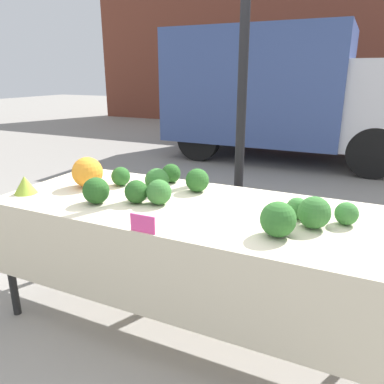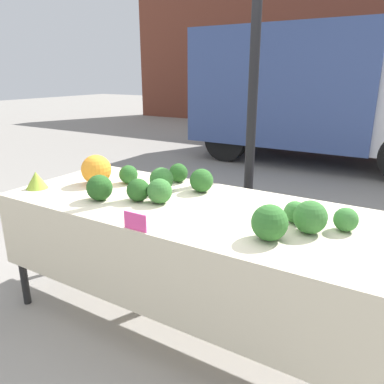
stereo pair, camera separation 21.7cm
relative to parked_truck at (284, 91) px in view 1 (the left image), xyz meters
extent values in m
plane|color=gray|center=(0.59, -5.22, -1.24)|extent=(40.00, 40.00, 0.00)
cube|color=brown|center=(0.59, 4.75, 1.02)|extent=(16.00, 0.60, 4.52)
cylinder|color=black|center=(0.62, -4.44, 0.02)|extent=(0.07, 0.07, 2.53)
cube|color=#384C84|center=(-0.46, 0.00, 0.09)|extent=(3.12, 2.08, 1.95)
cylinder|color=black|center=(1.60, -0.85, -0.85)|extent=(0.78, 0.22, 0.78)
cylinder|color=black|center=(1.60, 0.85, -0.85)|extent=(0.78, 0.22, 0.78)
cylinder|color=black|center=(-1.32, -0.85, -0.85)|extent=(0.78, 0.22, 0.78)
cylinder|color=black|center=(-1.32, 0.85, -0.85)|extent=(0.78, 0.22, 0.78)
cube|color=beige|center=(0.59, -5.22, -0.44)|extent=(2.35, 0.94, 0.03)
cube|color=beige|center=(0.59, -5.68, -0.68)|extent=(2.35, 0.01, 0.45)
cylinder|color=black|center=(-0.53, -5.63, -0.85)|extent=(0.05, 0.05, 0.79)
cylinder|color=black|center=(-0.53, -4.80, -0.85)|extent=(0.05, 0.05, 0.79)
sphere|color=orange|center=(-0.21, -5.18, -0.32)|extent=(0.21, 0.21, 0.21)
cone|color=#93B238|center=(-0.48, -5.47, -0.37)|extent=(0.14, 0.14, 0.11)
sphere|color=#23511E|center=(0.27, -5.32, -0.35)|extent=(0.14, 0.14, 0.14)
sphere|color=#387533|center=(1.42, -5.15, -0.36)|extent=(0.12, 0.12, 0.12)
sphere|color=#336B2D|center=(0.41, -5.29, -0.35)|extent=(0.15, 0.15, 0.15)
sphere|color=#23511E|center=(0.06, -5.43, -0.34)|extent=(0.16, 0.16, 0.16)
sphere|color=#387533|center=(1.18, -5.17, -0.37)|extent=(0.12, 0.12, 0.12)
sphere|color=#23511E|center=(0.25, -4.85, -0.36)|extent=(0.13, 0.13, 0.13)
sphere|color=#285B23|center=(-0.02, -5.06, -0.36)|extent=(0.13, 0.13, 0.13)
sphere|color=#285B23|center=(0.51, -4.96, -0.35)|extent=(0.15, 0.15, 0.15)
sphere|color=#2D6628|center=(1.14, -5.44, -0.34)|extent=(0.17, 0.17, 0.17)
sphere|color=#336B2D|center=(0.28, -5.08, -0.35)|extent=(0.16, 0.16, 0.16)
sphere|color=#336B2D|center=(1.28, -5.27, -0.34)|extent=(0.16, 0.16, 0.16)
cube|color=#EF4793|center=(0.54, -5.68, -0.38)|extent=(0.14, 0.01, 0.09)
camera|label=1|loc=(1.46, -7.09, 0.32)|focal=35.00mm
camera|label=2|loc=(1.66, -6.99, 0.32)|focal=35.00mm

